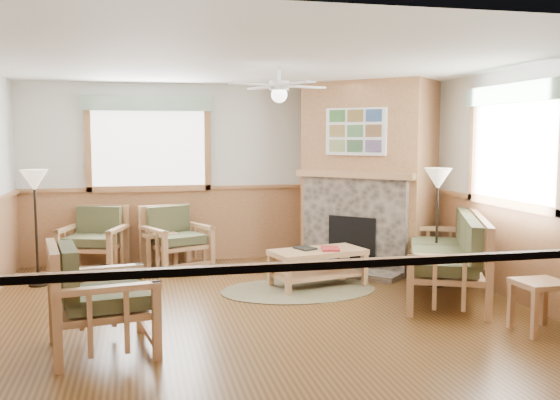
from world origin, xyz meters
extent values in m
cube|color=#523416|center=(0.00, 0.00, -0.01)|extent=(6.00, 6.00, 0.01)
cube|color=white|center=(0.00, 0.00, 2.70)|extent=(6.00, 6.00, 0.01)
cube|color=silver|center=(0.00, 3.00, 1.35)|extent=(6.00, 0.02, 2.70)
cube|color=silver|center=(0.00, -3.00, 1.35)|extent=(6.00, 0.02, 2.70)
cube|color=silver|center=(3.00, 0.00, 1.35)|extent=(0.02, 6.00, 2.70)
cylinder|color=brown|center=(0.66, 0.78, 0.01)|extent=(2.35, 2.35, 0.01)
cube|color=maroon|center=(1.10, 0.90, 0.50)|extent=(0.28, 0.34, 0.03)
cube|color=black|center=(0.80, 1.02, 0.50)|extent=(0.29, 0.32, 0.03)
camera|label=1|loc=(-1.25, -6.59, 1.92)|focal=40.00mm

